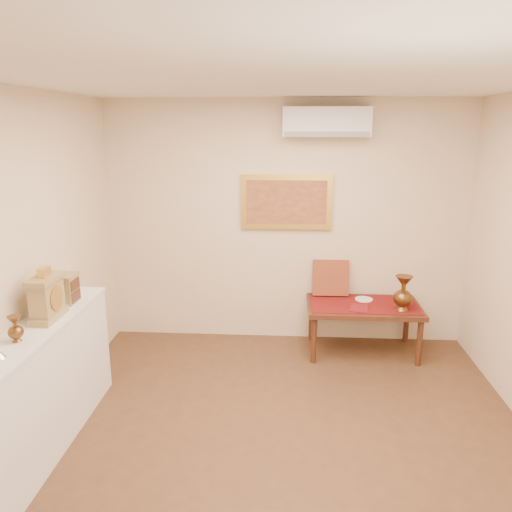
# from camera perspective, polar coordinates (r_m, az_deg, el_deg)

# --- Properties ---
(floor) EXTENTS (4.50, 4.50, 0.00)m
(floor) POSITION_cam_1_polar(r_m,az_deg,el_deg) (4.04, 2.93, -22.07)
(floor) COLOR brown
(floor) RESTS_ON ground
(ceiling) EXTENTS (4.50, 4.50, 0.00)m
(ceiling) POSITION_cam_1_polar(r_m,az_deg,el_deg) (3.25, 3.59, 19.70)
(ceiling) COLOR silver
(ceiling) RESTS_ON ground
(wall_back) EXTENTS (4.00, 0.02, 2.70)m
(wall_back) POSITION_cam_1_polar(r_m,az_deg,el_deg) (5.59, 3.45, 3.68)
(wall_back) COLOR beige
(wall_back) RESTS_ON ground
(wall_left) EXTENTS (0.02, 4.50, 2.70)m
(wall_left) POSITION_cam_1_polar(r_m,az_deg,el_deg) (3.96, -27.16, -2.59)
(wall_left) COLOR beige
(wall_left) RESTS_ON ground
(brass_urn_small) EXTENTS (0.11, 0.11, 0.24)m
(brass_urn_small) POSITION_cam_1_polar(r_m,az_deg,el_deg) (3.80, -25.84, -7.13)
(brass_urn_small) COLOR brown
(brass_urn_small) RESTS_ON display_ledge
(table_cloth) EXTENTS (1.14, 0.59, 0.01)m
(table_cloth) POSITION_cam_1_polar(r_m,az_deg,el_deg) (5.51, 12.22, -5.40)
(table_cloth) COLOR maroon
(table_cloth) RESTS_ON low_table
(brass_urn_tall) EXTENTS (0.20, 0.20, 0.45)m
(brass_urn_tall) POSITION_cam_1_polar(r_m,az_deg,el_deg) (5.36, 16.50, -3.68)
(brass_urn_tall) COLOR brown
(brass_urn_tall) RESTS_ON table_cloth
(plate) EXTENTS (0.19, 0.19, 0.01)m
(plate) POSITION_cam_1_polar(r_m,az_deg,el_deg) (5.63, 12.22, -4.86)
(plate) COLOR white
(plate) RESTS_ON table_cloth
(menu) EXTENTS (0.22, 0.28, 0.01)m
(menu) POSITION_cam_1_polar(r_m,az_deg,el_deg) (5.35, 11.70, -5.86)
(menu) COLOR maroon
(menu) RESTS_ON table_cloth
(cushion) EXTENTS (0.40, 0.18, 0.41)m
(cushion) POSITION_cam_1_polar(r_m,az_deg,el_deg) (5.67, 8.52, -2.46)
(cushion) COLOR maroon
(cushion) RESTS_ON table_cloth
(display_ledge) EXTENTS (0.37, 2.02, 0.98)m
(display_ledge) POSITION_cam_1_polar(r_m,az_deg,el_deg) (4.19, -23.64, -13.98)
(display_ledge) COLOR silver
(display_ledge) RESTS_ON floor
(mantel_clock) EXTENTS (0.17, 0.36, 0.41)m
(mantel_clock) POSITION_cam_1_polar(r_m,az_deg,el_deg) (4.10, -22.77, -4.38)
(mantel_clock) COLOR #A18953
(mantel_clock) RESTS_ON display_ledge
(wooden_chest) EXTENTS (0.16, 0.21, 0.24)m
(wooden_chest) POSITION_cam_1_polar(r_m,az_deg,el_deg) (4.44, -20.84, -3.49)
(wooden_chest) COLOR #A18953
(wooden_chest) RESTS_ON display_ledge
(low_table) EXTENTS (1.20, 0.70, 0.55)m
(low_table) POSITION_cam_1_polar(r_m,az_deg,el_deg) (5.53, 12.18, -6.08)
(low_table) COLOR #4B2516
(low_table) RESTS_ON floor
(painting) EXTENTS (1.00, 0.06, 0.60)m
(painting) POSITION_cam_1_polar(r_m,az_deg,el_deg) (5.52, 3.49, 6.18)
(painting) COLOR gold
(painting) RESTS_ON wall_back
(ac_unit) EXTENTS (0.90, 0.25, 0.30)m
(ac_unit) POSITION_cam_1_polar(r_m,az_deg,el_deg) (5.37, 8.05, 14.92)
(ac_unit) COLOR silver
(ac_unit) RESTS_ON wall_back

